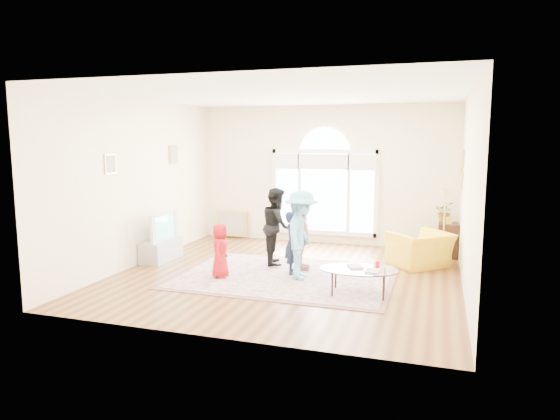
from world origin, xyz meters
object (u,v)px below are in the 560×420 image
(tv_console, at_px, (161,250))
(coffee_table, at_px, (359,270))
(area_rug, at_px, (285,276))
(armchair, at_px, (420,250))
(television, at_px, (161,226))

(tv_console, bearing_deg, coffee_table, -14.19)
(area_rug, relative_size, armchair, 3.49)
(tv_console, relative_size, armchair, 0.97)
(area_rug, xyz_separation_m, coffee_table, (1.42, -0.63, 0.39))
(area_rug, height_order, armchair, armchair)
(tv_console, distance_m, coffee_table, 4.30)
(area_rug, bearing_deg, television, 171.28)
(television, xyz_separation_m, armchair, (5.00, 1.06, -0.37))
(tv_console, relative_size, television, 1.02)
(area_rug, distance_m, television, 2.86)
(area_rug, height_order, coffee_table, coffee_table)
(area_rug, relative_size, television, 3.67)
(area_rug, relative_size, coffee_table, 2.82)
(area_rug, distance_m, tv_console, 2.79)
(tv_console, distance_m, television, 0.49)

